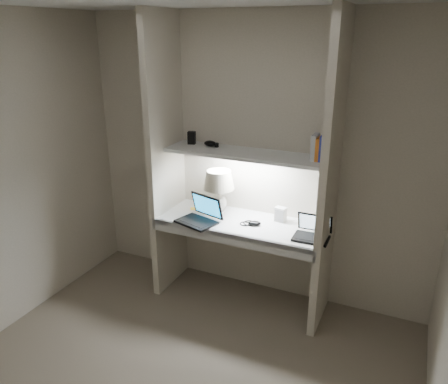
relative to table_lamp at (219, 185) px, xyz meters
The scene contains 17 objects.
back_wall 0.37m from the table_lamp, 37.97° to the left, with size 3.20×0.01×2.50m, color beige.
alcove_panel_left 0.53m from the table_lamp, behind, with size 0.06×0.55×2.50m, color beige.
alcove_panel_right 1.00m from the table_lamp, ahead, with size 0.06×0.55×2.50m, color beige.
desk 0.39m from the table_lamp, 18.51° to the right, with size 1.40×0.55×0.04m, color white.
desk_apron 0.53m from the table_lamp, 54.25° to the right, with size 1.46×0.03×0.10m, color silver.
shelf 0.39m from the table_lamp, ahead, with size 1.40×0.36×0.03m, color silver.
strip_light 0.38m from the table_lamp, ahead, with size 0.60×0.04×0.01m, color white.
table_lamp is the anchor object (origin of this frame).
laptop_main 0.32m from the table_lamp, 107.92° to the right, with size 0.39×0.36×0.22m.
laptop_netbook 0.93m from the table_lamp, ahead, with size 0.28×0.25×0.18m.
speaker 0.60m from the table_lamp, ahead, with size 0.09×0.06×0.13m, color silver.
mouse 0.47m from the table_lamp, 15.70° to the right, with size 0.11×0.07×0.04m, color black.
cable_coil 0.44m from the table_lamp, 16.12° to the right, with size 0.11×0.11×0.01m, color black.
sticky_note 0.38m from the table_lamp, behind, with size 0.06×0.06×0.00m, color yellow.
book_row 0.99m from the table_lamp, ahead, with size 0.19×0.14×0.20m.
shelf_box 0.49m from the table_lamp, 165.58° to the left, with size 0.07×0.05×0.11m, color black.
shelf_gadget 0.37m from the table_lamp, 149.10° to the left, with size 0.12×0.08×0.05m, color black.
Camera 1 is at (1.30, -1.99, 2.32)m, focal length 35.00 mm.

